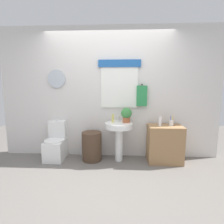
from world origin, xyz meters
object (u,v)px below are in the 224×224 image
at_px(toilet, 56,144).
at_px(lotion_bottle, 160,121).
at_px(laundry_hamper, 92,146).
at_px(wooden_cabinet, 165,144).
at_px(soap_bottle, 113,118).
at_px(potted_plant, 126,114).
at_px(pedestal_sink, 119,132).
at_px(toothbrush_cup, 171,123).

height_order(toilet, lotion_bottle, lotion_bottle).
bearing_deg(laundry_hamper, wooden_cabinet, 0.00).
height_order(soap_bottle, lotion_bottle, soap_bottle).
bearing_deg(lotion_bottle, soap_bottle, 174.18).
bearing_deg(soap_bottle, wooden_cabinet, -2.88).
bearing_deg(potted_plant, lotion_bottle, -9.11).
relative_size(pedestal_sink, potted_plant, 2.64).
bearing_deg(lotion_bottle, pedestal_sink, 177.00).
xyz_separation_m(laundry_hamper, wooden_cabinet, (1.41, 0.00, 0.07)).
distance_m(soap_bottle, lotion_bottle, 0.89).
bearing_deg(lotion_bottle, potted_plant, 170.89).
distance_m(soap_bottle, potted_plant, 0.27).
bearing_deg(potted_plant, soap_bottle, -177.80).
bearing_deg(potted_plant, toothbrush_cup, -2.70).
relative_size(wooden_cabinet, toothbrush_cup, 3.82).
bearing_deg(lotion_bottle, toilet, 177.82).
relative_size(toilet, laundry_hamper, 1.37).
height_order(soap_bottle, potted_plant, potted_plant).
bearing_deg(toothbrush_cup, wooden_cabinet, -169.81).
bearing_deg(pedestal_sink, soap_bottle, 157.38).
bearing_deg(lotion_bottle, wooden_cabinet, 19.75).
height_order(toilet, potted_plant, potted_plant).
bearing_deg(pedestal_sink, lotion_bottle, -3.00).
distance_m(soap_bottle, toothbrush_cup, 1.11).
relative_size(toilet, wooden_cabinet, 1.08).
bearing_deg(potted_plant, toilet, -179.04).
relative_size(toilet, toothbrush_cup, 4.14).
height_order(laundry_hamper, pedestal_sink, pedestal_sink).
bearing_deg(wooden_cabinet, laundry_hamper, 180.00).
height_order(toilet, soap_bottle, soap_bottle).
distance_m(laundry_hamper, pedestal_sink, 0.61).
relative_size(toilet, potted_plant, 2.69).
height_order(wooden_cabinet, soap_bottle, soap_bottle).
xyz_separation_m(wooden_cabinet, lotion_bottle, (-0.11, -0.04, 0.44)).
distance_m(toilet, toothbrush_cup, 2.29).
xyz_separation_m(wooden_cabinet, potted_plant, (-0.74, 0.06, 0.55)).
distance_m(toilet, potted_plant, 1.53).
bearing_deg(laundry_hamper, potted_plant, 5.12).
xyz_separation_m(toilet, laundry_hamper, (0.72, -0.04, -0.01)).
bearing_deg(potted_plant, laundry_hamper, -174.88).
relative_size(toilet, lotion_bottle, 4.25).
distance_m(pedestal_sink, wooden_cabinet, 0.90).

